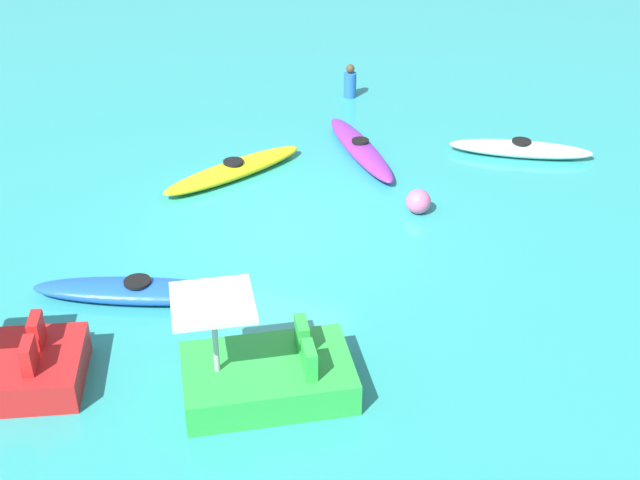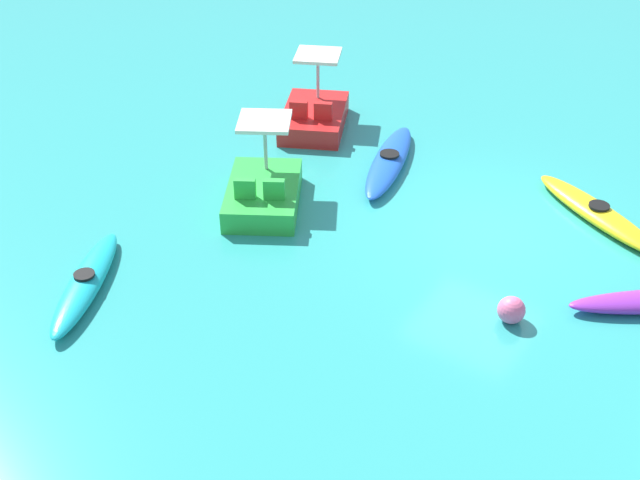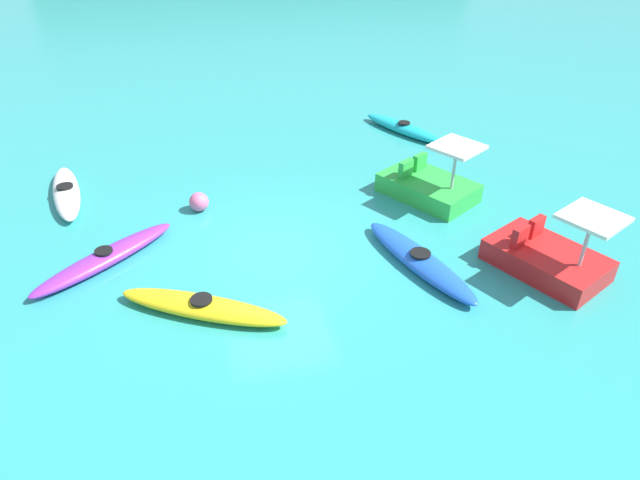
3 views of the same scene
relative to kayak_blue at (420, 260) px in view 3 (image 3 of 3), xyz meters
The scene contains 9 objects.
ground_plane 3.24m from the kayak_blue, 158.03° to the left, with size 600.00×600.00×0.00m, color teal.
kayak_blue is the anchor object (origin of this frame).
kayak_cyan 7.52m from the kayak_blue, 72.63° to the left, with size 2.09×3.11×0.37m.
kayak_purple 6.92m from the kayak_blue, 166.19° to the left, with size 3.16×2.73×0.37m.
kayak_yellow 4.76m from the kayak_blue, behind, with size 3.40×2.25×0.37m.
kayak_white 9.41m from the kayak_blue, 147.77° to the left, with size 1.23×3.23×0.37m.
pedal_boat_green 3.26m from the kayak_blue, 64.73° to the left, with size 2.54×2.83×1.68m.
pedal_boat_red 2.74m from the kayak_blue, 15.67° to the right, with size 2.42×2.82×1.68m.
buoy_pink 5.80m from the kayak_blue, 142.01° to the left, with size 0.49×0.49×0.49m, color pink.
Camera 3 is at (-1.43, -10.67, 7.41)m, focal length 32.13 mm.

